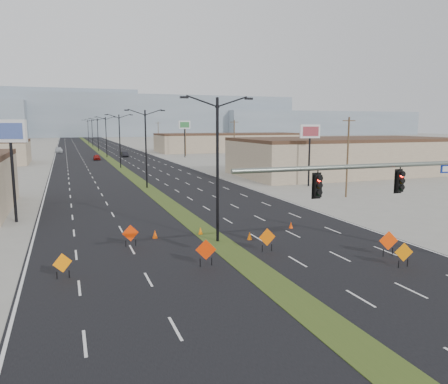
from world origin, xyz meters
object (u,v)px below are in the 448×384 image
object	(u,v)px
construction_sign_2	(130,234)
pole_sign_west	(10,140)
cone_1	(250,236)
streetlight_4	(98,133)
streetlight_6	(88,131)
construction_sign_3	(267,238)
construction_sign_5	(389,242)
pole_sign_east_near	(310,137)
construction_sign_0	(62,264)
construction_sign_4	(404,253)
streetlight_3	(106,136)
car_far	(59,150)
car_left	(97,157)
streetlight_1	(146,146)
pole_sign_east_far	(185,128)
streetlight_5	(92,132)
cone_2	(291,225)
construction_sign_1	(206,251)
streetlight_2	(120,139)
cone_0	(155,234)
signal_mast	(426,188)
streetlight_0	(217,165)
car_mid	(125,154)
cone_3	(200,231)

from	to	relation	value
construction_sign_2	pole_sign_west	bearing A→B (deg)	116.15
cone_1	streetlight_4	bearing A→B (deg)	91.18
streetlight_6	construction_sign_3	distance (m)	171.48
construction_sign_5	pole_sign_east_near	bearing A→B (deg)	82.77
construction_sign_0	construction_sign_4	xyz separation A→B (m)	(18.49, -4.75, 0.03)
streetlight_3	car_far	xyz separation A→B (m)	(-11.50, 24.52, -4.67)
construction_sign_4	pole_sign_west	size ratio (longest dim) A/B	0.17
streetlight_6	car_left	bearing A→B (deg)	-91.85
streetlight_1	streetlight_6	distance (m)	140.00
streetlight_1	pole_sign_east_far	xyz separation A→B (m)	(18.43, 49.88, 1.96)
car_left	streetlight_4	bearing A→B (deg)	86.24
car_far	construction_sign_0	distance (m)	112.77
streetlight_4	streetlight_6	distance (m)	56.00
streetlight_6	car_left	size ratio (longest dim) A/B	2.68
car_far	construction_sign_0	world-z (taller)	car_far
streetlight_5	cone_2	world-z (taller)	streetlight_5
construction_sign_1	pole_sign_east_far	size ratio (longest dim) A/B	0.18
cone_1	cone_2	bearing A→B (deg)	24.95
streetlight_1	construction_sign_1	size ratio (longest dim) A/B	6.23
streetlight_2	pole_sign_west	size ratio (longest dim) A/B	1.17
cone_0	streetlight_4	bearing A→B (deg)	87.92
car_left	pole_sign_west	distance (m)	66.22
streetlight_5	cone_2	distance (m)	138.52
streetlight_4	cone_0	xyz separation A→B (m)	(-3.99, -109.62, -5.10)
car_left	signal_mast	bearing A→B (deg)	-81.45
construction_sign_4	cone_2	bearing A→B (deg)	112.60
streetlight_5	pole_sign_west	bearing A→B (deg)	-96.23
construction_sign_5	cone_0	world-z (taller)	construction_sign_5
streetlight_2	streetlight_4	xyz separation A→B (m)	(0.00, 56.00, 0.00)
streetlight_3	cone_2	xyz separation A→B (m)	(6.79, -82.26, -5.15)
streetlight_0	construction_sign_1	distance (m)	7.07
streetlight_5	streetlight_0	bearing A→B (deg)	-90.00
construction_sign_0	cone_0	world-z (taller)	construction_sign_0
construction_sign_3	cone_2	bearing A→B (deg)	49.05
cone_2	streetlight_5	bearing A→B (deg)	92.81
signal_mast	streetlight_1	world-z (taller)	streetlight_1
streetlight_2	streetlight_3	bearing A→B (deg)	90.00
pole_sign_west	cone_0	bearing A→B (deg)	-19.11
streetlight_4	construction_sign_2	bearing A→B (deg)	-93.06
streetlight_2	construction_sign_1	size ratio (longest dim) A/B	6.23
signal_mast	streetlight_3	bearing A→B (deg)	95.20
pole_sign_east_near	construction_sign_2	bearing A→B (deg)	-128.87
car_mid	cone_2	world-z (taller)	car_mid
construction_sign_0	cone_3	bearing A→B (deg)	10.31
car_mid	streetlight_2	bearing A→B (deg)	-100.20
streetlight_4	cone_3	bearing A→B (deg)	-90.30
construction_sign_0	construction_sign_1	distance (m)	7.86
signal_mast	pole_sign_east_far	distance (m)	88.47
construction_sign_2	cone_3	distance (m)	5.61
signal_mast	construction_sign_0	bearing A→B (deg)	163.00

